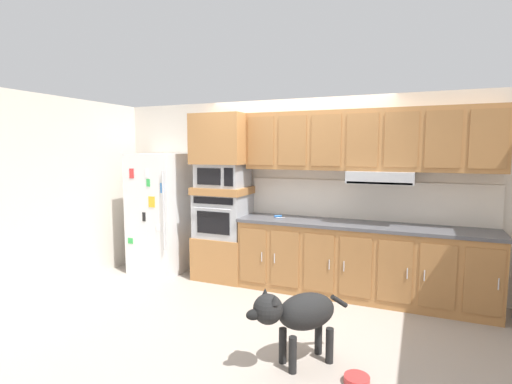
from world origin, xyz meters
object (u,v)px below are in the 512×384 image
object	(u,v)px
built_in_oven	(223,215)
screwdriver	(278,216)
microwave	(223,175)
dog	(298,313)
refrigerator	(160,213)
dog_food_bowl	(357,380)

from	to	relation	value
built_in_oven	screwdriver	size ratio (longest dim) A/B	4.17
built_in_oven	microwave	bearing A→B (deg)	-0.77
built_in_oven	screwdriver	distance (m)	0.82
built_in_oven	dog	size ratio (longest dim) A/B	0.91
refrigerator	dog	bearing A→B (deg)	-32.85
screwdriver	dog_food_bowl	size ratio (longest dim) A/B	0.84
screwdriver	dog	size ratio (longest dim) A/B	0.22
refrigerator	microwave	xyz separation A→B (m)	(1.02, 0.07, 0.58)
built_in_oven	microwave	distance (m)	0.56
dog	dog_food_bowl	xyz separation A→B (m)	(0.50, -0.07, -0.42)
dog	screwdriver	bearing A→B (deg)	-113.33
screwdriver	dog	xyz separation A→B (m)	(0.83, -1.81, -0.48)
refrigerator	dog_food_bowl	bearing A→B (deg)	-29.53
built_in_oven	dog_food_bowl	distance (m)	2.97
screwdriver	dog_food_bowl	distance (m)	2.48
microwave	dog_food_bowl	size ratio (longest dim) A/B	3.22
microwave	dog_food_bowl	distance (m)	3.18
built_in_oven	screwdriver	world-z (taller)	built_in_oven
dog	microwave	bearing A→B (deg)	-95.34
dog	dog_food_bowl	distance (m)	0.66
built_in_oven	microwave	world-z (taller)	microwave
built_in_oven	refrigerator	bearing A→B (deg)	-176.22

